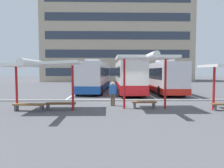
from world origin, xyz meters
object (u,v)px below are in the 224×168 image
(coach_bus_0, at_px, (95,77))
(coach_bus_1, at_px, (128,77))
(bench_0, at_px, (29,105))
(bench_1, at_px, (61,104))
(waiting_passenger_0, at_px, (113,92))
(bench_2, at_px, (144,103))
(waiting_shelter_0, at_px, (43,65))
(coach_bus_2, at_px, (161,77))
(waiting_shelter_1, at_px, (146,59))

(coach_bus_0, relative_size, coach_bus_1, 1.09)
(bench_0, relative_size, bench_1, 1.03)
(coach_bus_1, distance_m, bench_1, 11.68)
(bench_0, height_order, waiting_passenger_0, waiting_passenger_0)
(bench_2, bearing_deg, coach_bus_1, 90.39)
(waiting_shelter_0, bearing_deg, waiting_passenger_0, 23.48)
(coach_bus_1, relative_size, coach_bus_2, 0.97)
(coach_bus_2, bearing_deg, waiting_shelter_0, -131.51)
(bench_0, relative_size, bench_2, 1.19)
(bench_0, distance_m, waiting_shelter_1, 7.62)
(bench_0, height_order, waiting_shelter_1, waiting_shelter_1)
(waiting_shelter_1, relative_size, bench_2, 2.85)
(coach_bus_2, relative_size, waiting_shelter_0, 2.44)
(coach_bus_2, relative_size, waiting_passenger_0, 7.04)
(bench_1, relative_size, waiting_passenger_0, 1.10)
(coach_bus_1, xyz_separation_m, waiting_passenger_0, (-1.94, -8.99, -0.77))
(waiting_shelter_1, height_order, bench_2, waiting_shelter_1)
(bench_1, bearing_deg, waiting_shelter_1, 0.54)
(waiting_shelter_0, height_order, waiting_passenger_0, waiting_shelter_0)
(bench_1, bearing_deg, bench_0, -169.19)
(coach_bus_2, relative_size, bench_1, 6.38)
(coach_bus_0, xyz_separation_m, bench_1, (-1.44, -12.01, -1.37))
(bench_2, bearing_deg, waiting_shelter_0, -171.35)
(coach_bus_1, bearing_deg, waiting_shelter_1, -89.63)
(bench_2, bearing_deg, bench_0, -173.14)
(bench_0, bearing_deg, coach_bus_2, 45.79)
(waiting_shelter_0, distance_m, bench_1, 2.61)
(coach_bus_0, distance_m, waiting_shelter_1, 12.64)
(bench_0, bearing_deg, waiting_shelter_0, -5.55)
(waiting_shelter_0, relative_size, bench_1, 2.62)
(coach_bus_0, bearing_deg, waiting_passenger_0, -80.28)
(waiting_passenger_0, bearing_deg, bench_2, -23.39)
(coach_bus_0, distance_m, coach_bus_2, 7.68)
(coach_bus_2, distance_m, waiting_passenger_0, 11.06)
(bench_1, height_order, waiting_shelter_1, waiting_shelter_1)
(coach_bus_2, bearing_deg, coach_bus_0, 170.83)
(waiting_shelter_0, bearing_deg, bench_0, 174.45)
(coach_bus_1, bearing_deg, coach_bus_2, 6.28)
(coach_bus_2, bearing_deg, waiting_shelter_1, -109.28)
(bench_0, bearing_deg, bench_2, 6.86)
(waiting_shelter_1, relative_size, waiting_passenger_0, 2.71)
(bench_0, bearing_deg, coach_bus_1, 56.81)
(waiting_shelter_0, bearing_deg, coach_bus_2, 48.49)
(waiting_shelter_1, bearing_deg, bench_0, -176.82)
(waiting_passenger_0, bearing_deg, coach_bus_0, 99.72)
(coach_bus_2, distance_m, bench_2, 11.03)
(waiting_passenger_0, bearing_deg, waiting_shelter_1, -33.45)
(coach_bus_0, relative_size, bench_0, 6.55)
(waiting_shelter_0, distance_m, waiting_passenger_0, 4.88)
(bench_0, distance_m, bench_1, 1.83)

